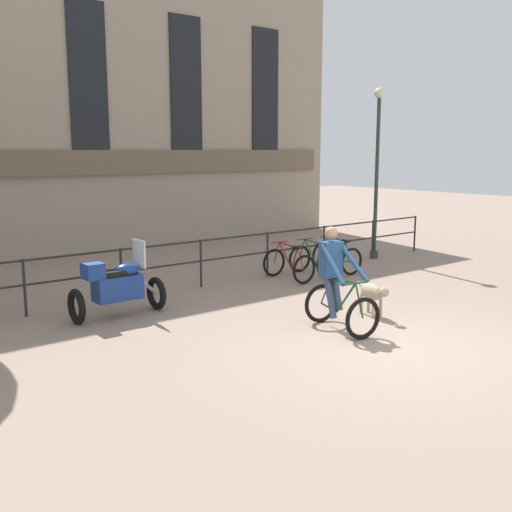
{
  "coord_description": "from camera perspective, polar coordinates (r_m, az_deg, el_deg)",
  "views": [
    {
      "loc": [
        -7.01,
        -5.48,
        2.94
      ],
      "look_at": [
        -0.34,
        2.86,
        1.05
      ],
      "focal_mm": 42.0,
      "sensor_mm": 36.0,
      "label": 1
    }
  ],
  "objects": [
    {
      "name": "ground_plane",
      "position": [
        9.37,
        12.79,
        -8.51
      ],
      "size": [
        60.0,
        60.0,
        0.0
      ],
      "primitive_type": "plane",
      "color": "gray"
    },
    {
      "name": "street_lamp",
      "position": [
        16.61,
        11.45,
        8.53
      ],
      "size": [
        0.28,
        0.28,
        4.57
      ],
      "color": "#2D382D",
      "rests_on": "ground_plane"
    },
    {
      "name": "building_facade",
      "position": [
        17.94,
        -16.0,
        13.59
      ],
      "size": [
        18.0,
        0.72,
        8.37
      ],
      "color": "gray",
      "rests_on": "ground_plane"
    },
    {
      "name": "cyclist_with_bike",
      "position": [
        9.99,
        7.67,
        -2.64
      ],
      "size": [
        0.85,
        1.26,
        1.7
      ],
      "rotation": [
        0.0,
        0.0,
        -0.15
      ],
      "color": "black",
      "rests_on": "ground_plane"
    },
    {
      "name": "canal_railing",
      "position": [
        12.97,
        -5.28,
        0.09
      ],
      "size": [
        15.05,
        0.05,
        1.05
      ],
      "color": "#232326",
      "rests_on": "ground_plane"
    },
    {
      "name": "parked_bicycle_mid_right",
      "position": [
        14.78,
        7.7,
        -0.11
      ],
      "size": [
        0.73,
        1.15,
        0.86
      ],
      "rotation": [
        0.0,
        0.0,
        3.08
      ],
      "color": "black",
      "rests_on": "ground_plane"
    },
    {
      "name": "parked_motorcycle",
      "position": [
        10.93,
        -13.11,
        -2.8
      ],
      "size": [
        1.66,
        0.62,
        1.35
      ],
      "rotation": [
        0.0,
        0.0,
        1.57
      ],
      "color": "black",
      "rests_on": "ground_plane"
    },
    {
      "name": "dog",
      "position": [
        10.92,
        11.07,
        -3.48
      ],
      "size": [
        0.39,
        0.95,
        0.6
      ],
      "rotation": [
        0.0,
        0.0,
        -0.27
      ],
      "color": "tan",
      "rests_on": "ground_plane"
    },
    {
      "name": "parked_bicycle_near_lamp",
      "position": [
        13.7,
        3.15,
        -0.84
      ],
      "size": [
        0.67,
        1.12,
        0.86
      ],
      "rotation": [
        0.0,
        0.0,
        3.13
      ],
      "color": "black",
      "rests_on": "ground_plane"
    },
    {
      "name": "parked_bicycle_mid_left",
      "position": [
        14.23,
        5.51,
        -0.46
      ],
      "size": [
        0.74,
        1.16,
        0.86
      ],
      "rotation": [
        0.0,
        0.0,
        3.07
      ],
      "color": "black",
      "rests_on": "ground_plane"
    }
  ]
}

